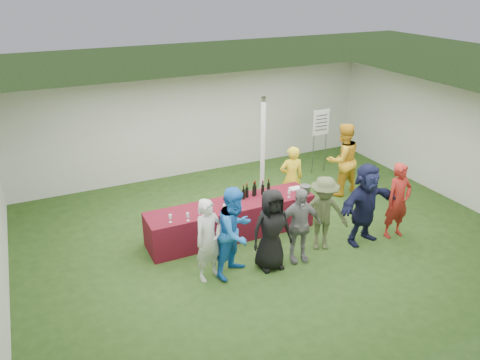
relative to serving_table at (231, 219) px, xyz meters
name	(u,v)px	position (x,y,z in m)	size (l,w,h in m)	color
ground	(267,237)	(0.65, -0.38, -0.38)	(60.00, 60.00, 0.00)	#284719
tent	(263,156)	(1.15, 0.82, 0.98)	(10.00, 10.00, 10.00)	white
serving_table	(231,219)	(0.00, 0.00, 0.00)	(3.60, 0.80, 0.75)	maroon
wine_bottles	(255,190)	(0.62, 0.14, 0.50)	(0.70, 0.15, 0.32)	black
wine_glasses	(227,206)	(-0.20, -0.26, 0.49)	(2.69, 0.14, 0.16)	silver
water_bottle	(230,198)	(0.00, 0.08, 0.48)	(0.07, 0.07, 0.23)	silver
bar_towel	(295,188)	(1.58, 0.05, 0.39)	(0.25, 0.18, 0.03)	white
dump_bucket	(305,189)	(1.66, -0.22, 0.46)	(0.23, 0.23, 0.18)	slate
wine_list_sign	(321,127)	(3.64, 2.14, 0.94)	(0.50, 0.03, 1.80)	slate
staff_pourer	(291,178)	(1.78, 0.55, 0.40)	(0.57, 0.37, 1.56)	yellow
staff_back	(342,160)	(3.33, 0.71, 0.55)	(0.90, 0.70, 1.85)	gold
customer_0	(209,240)	(-0.99, -1.21, 0.42)	(0.58, 0.38, 1.58)	silver
customer_1	(235,232)	(-0.49, -1.27, 0.49)	(0.84, 0.66, 1.73)	blue
customer_2	(271,230)	(0.19, -1.39, 0.43)	(0.78, 0.51, 1.60)	black
customer_3	(299,225)	(0.77, -1.40, 0.39)	(0.89, 0.37, 1.52)	gray
customer_4	(323,214)	(1.44, -1.23, 0.41)	(1.01, 0.58, 1.56)	#495230
customer_5	(365,204)	(2.35, -1.38, 0.49)	(1.61, 0.51, 1.73)	#171A3C
customer_6	(398,201)	(3.13, -1.48, 0.45)	(0.60, 0.39, 1.64)	#A1211B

